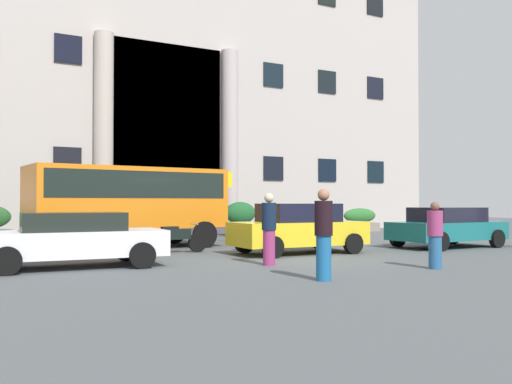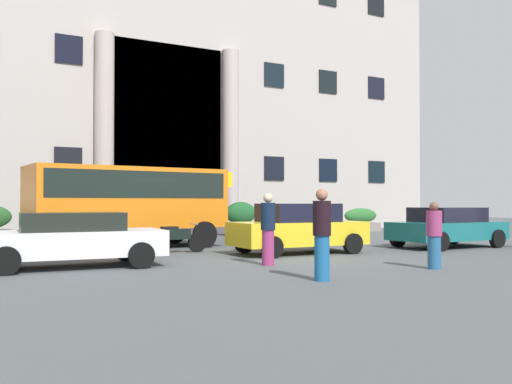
# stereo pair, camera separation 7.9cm
# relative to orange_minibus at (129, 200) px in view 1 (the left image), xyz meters

# --- Properties ---
(ground_plane) EXTENTS (80.00, 64.00, 0.12)m
(ground_plane) POSITION_rel_orange_minibus_xyz_m (2.83, -5.50, -1.68)
(ground_plane) COLOR #4E5355
(office_building_facade) EXTENTS (35.85, 9.69, 15.45)m
(office_building_facade) POSITION_rel_orange_minibus_xyz_m (2.84, 11.97, 6.10)
(office_building_facade) COLOR #B2A9A2
(office_building_facade) RESTS_ON ground_plane
(orange_minibus) EXTENTS (6.62, 3.15, 2.71)m
(orange_minibus) POSITION_rel_orange_minibus_xyz_m (0.00, 0.00, 0.00)
(orange_minibus) COLOR orange
(orange_minibus) RESTS_ON ground_plane
(bus_stop_sign) EXTENTS (0.44, 0.08, 2.77)m
(bus_stop_sign) POSITION_rel_orange_minibus_xyz_m (4.34, 1.44, 0.09)
(bus_stop_sign) COLOR #929B1E
(bus_stop_sign) RESTS_ON ground_plane
(hedge_planter_entrance_left) EXTENTS (2.16, 0.71, 1.24)m
(hedge_planter_entrance_left) POSITION_rel_orange_minibus_xyz_m (13.68, 4.66, -1.02)
(hedge_planter_entrance_left) COLOR gray
(hedge_planter_entrance_left) RESTS_ON ground_plane
(hedge_planter_east) EXTENTS (1.62, 0.99, 1.57)m
(hedge_planter_east) POSITION_rel_orange_minibus_xyz_m (6.61, 4.73, -0.86)
(hedge_planter_east) COLOR gray
(hedge_planter_east) RESTS_ON ground_plane
(hedge_planter_far_east) EXTENTS (1.40, 0.84, 1.22)m
(hedge_planter_far_east) POSITION_rel_orange_minibus_xyz_m (9.75, 5.00, -1.03)
(hedge_planter_far_east) COLOR slate
(hedge_planter_far_east) RESTS_ON ground_plane
(hedge_planter_far_west) EXTENTS (1.68, 0.95, 1.52)m
(hedge_planter_far_west) POSITION_rel_orange_minibus_xyz_m (2.47, 4.98, -0.88)
(hedge_planter_far_west) COLOR gray
(hedge_planter_far_west) RESTS_ON ground_plane
(parked_sedan_far) EXTENTS (4.10, 2.00, 1.52)m
(parked_sedan_far) POSITION_rel_orange_minibus_xyz_m (4.03, -4.32, -0.85)
(parked_sedan_far) COLOR gold
(parked_sedan_far) RESTS_ON ground_plane
(parked_estate_mid) EXTENTS (4.08, 2.17, 1.38)m
(parked_estate_mid) POSITION_rel_orange_minibus_xyz_m (9.78, -4.82, -0.91)
(parked_estate_mid) COLOR #186567
(parked_estate_mid) RESTS_ON ground_plane
(white_taxi_kerbside) EXTENTS (4.35, 2.18, 1.31)m
(white_taxi_kerbside) POSITION_rel_orange_minibus_xyz_m (-2.65, -4.79, -0.93)
(white_taxi_kerbside) COLOR silver
(white_taxi_kerbside) RESTS_ON ground_plane
(motorcycle_near_kerb) EXTENTS (2.06, 0.55, 0.89)m
(motorcycle_near_kerb) POSITION_rel_orange_minibus_xyz_m (-3.93, -2.40, -1.16)
(motorcycle_near_kerb) COLOR black
(motorcycle_near_kerb) RESTS_ON ground_plane
(motorcycle_far_end) EXTENTS (2.09, 0.55, 0.89)m
(motorcycle_far_end) POSITION_rel_orange_minibus_xyz_m (0.72, -2.48, -1.16)
(motorcycle_far_end) COLOR black
(motorcycle_far_end) RESTS_ON ground_plane
(pedestrian_woman_with_bag) EXTENTS (0.36, 0.36, 1.82)m
(pedestrian_woman_with_bag) POSITION_rel_orange_minibus_xyz_m (1.32, -9.43, -0.69)
(pedestrian_woman_with_bag) COLOR #1A5993
(pedestrian_woman_with_bag) RESTS_ON ground_plane
(pedestrian_man_crossing) EXTENTS (0.36, 0.36, 1.78)m
(pedestrian_man_crossing) POSITION_rel_orange_minibus_xyz_m (1.69, -6.59, -0.72)
(pedestrian_man_crossing) COLOR #942F64
(pedestrian_man_crossing) RESTS_ON ground_plane
(pedestrian_woman_dark_dress) EXTENTS (0.36, 0.36, 1.57)m
(pedestrian_woman_dark_dress) POSITION_rel_orange_minibus_xyz_m (4.75, -9.07, -0.84)
(pedestrian_woman_dark_dress) COLOR #245784
(pedestrian_woman_dark_dress) RESTS_ON ground_plane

